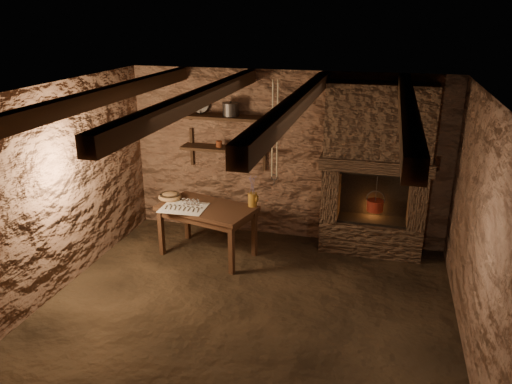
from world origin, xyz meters
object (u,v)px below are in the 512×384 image
(wooden_bowl, at_px, (170,197))
(iron_stockpot, at_px, (231,110))
(work_table, at_px, (208,229))
(stoneware_jug, at_px, (253,193))
(red_pot, at_px, (375,205))

(wooden_bowl, distance_m, iron_stockpot, 1.45)
(work_table, bearing_deg, wooden_bowl, -177.30)
(work_table, xyz_separation_m, wooden_bowl, (-0.58, 0.12, 0.36))
(stoneware_jug, distance_m, wooden_bowl, 1.17)
(work_table, xyz_separation_m, red_pot, (2.15, 0.63, 0.33))
(red_pot, bearing_deg, wooden_bowl, -169.39)
(work_table, height_order, iron_stockpot, iron_stockpot)
(stoneware_jug, bearing_deg, work_table, -168.88)
(work_table, bearing_deg, red_pot, 30.69)
(work_table, height_order, stoneware_jug, stoneware_jug)
(iron_stockpot, bearing_deg, wooden_bowl, -137.64)
(wooden_bowl, bearing_deg, stoneware_jug, 2.56)
(wooden_bowl, xyz_separation_m, iron_stockpot, (0.69, 0.63, 1.11))
(wooden_bowl, bearing_deg, red_pot, 10.61)
(stoneware_jug, xyz_separation_m, iron_stockpot, (-0.47, 0.58, 0.97))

